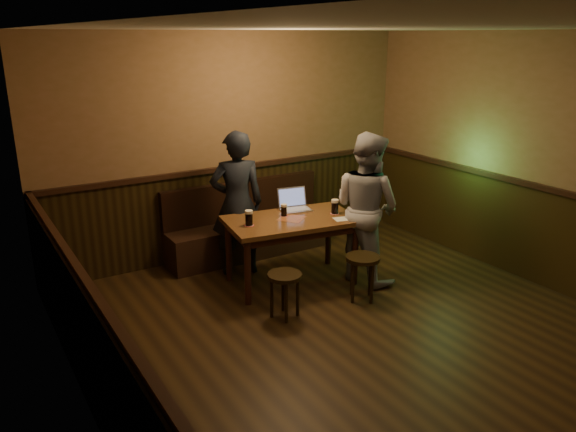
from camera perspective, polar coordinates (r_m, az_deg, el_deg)
The scene contains 12 objects.
room at distance 5.00m, azimuth 8.80°, elevation -0.29°, with size 5.04×6.04×2.84m.
bench at distance 7.31m, azimuth -4.03°, elevation -1.55°, with size 2.20×0.50×0.95m.
pub_table at distance 6.33m, azimuth 0.36°, elevation -1.13°, with size 1.57×1.04×0.78m.
stool_left at distance 5.67m, azimuth -0.34°, elevation -6.77°, with size 0.46×0.46×0.47m.
stool_right at distance 6.08m, azimuth 7.58°, elevation -4.96°, with size 0.43×0.43×0.50m.
pint_left at distance 6.05m, azimuth -3.99°, elevation -0.19°, with size 0.11×0.11×0.17m.
pint_mid at distance 6.35m, azimuth -0.42°, elevation 0.60°, with size 0.09×0.09×0.14m.
pint_right at distance 6.46m, azimuth 4.79°, elevation 0.96°, with size 0.11×0.11×0.17m.
laptop at distance 6.61m, azimuth 0.61°, elevation 1.22°, with size 0.39×0.34×0.25m.
menu at distance 6.31m, azimuth 5.67°, elevation -0.29°, with size 0.22×0.15×0.00m, color silver.
person_suit at distance 6.60m, azimuth -5.20°, elevation 1.27°, with size 0.63×0.41×1.72m, color black.
person_grey at distance 6.46m, azimuth 7.96°, elevation 0.85°, with size 0.84×0.66×1.74m, color gray.
Camera 1 is at (-3.12, -3.37, 2.75)m, focal length 35.00 mm.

